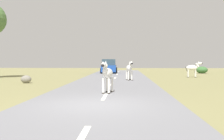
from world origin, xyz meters
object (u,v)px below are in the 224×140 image
at_px(car_0, 109,67).
at_px(rock_0, 26,79).
at_px(zebra_0, 129,69).
at_px(zebra_3, 107,74).
at_px(zebra_2, 193,68).
at_px(bush_0, 202,70).

distance_m(car_0, rock_0, 15.04).
bearing_deg(zebra_0, zebra_3, 69.93).
bearing_deg(car_0, zebra_2, -41.80).
bearing_deg(zebra_0, car_0, -90.01).
xyz_separation_m(zebra_3, car_0, (-1.16, 19.78, -0.14)).
bearing_deg(zebra_3, zebra_0, -88.54).
height_order(zebra_2, rock_0, zebra_2).
distance_m(zebra_2, bush_0, 8.61).
bearing_deg(bush_0, zebra_2, -112.09).
xyz_separation_m(car_0, rock_0, (-5.14, -14.12, -0.57)).
relative_size(zebra_0, bush_0, 1.14).
relative_size(zebra_2, rock_0, 2.17).
height_order(car_0, rock_0, car_0).
height_order(zebra_2, zebra_3, zebra_3).
height_order(car_0, bush_0, car_0).
bearing_deg(zebra_2, zebra_0, -53.65).
relative_size(car_0, rock_0, 5.80).
distance_m(zebra_2, zebra_3, 14.45).
xyz_separation_m(zebra_2, car_0, (-8.54, 7.36, -0.07)).
bearing_deg(bush_0, rock_0, -138.96).
xyz_separation_m(zebra_3, bush_0, (10.61, 20.39, -0.56)).
bearing_deg(rock_0, zebra_0, 17.62).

